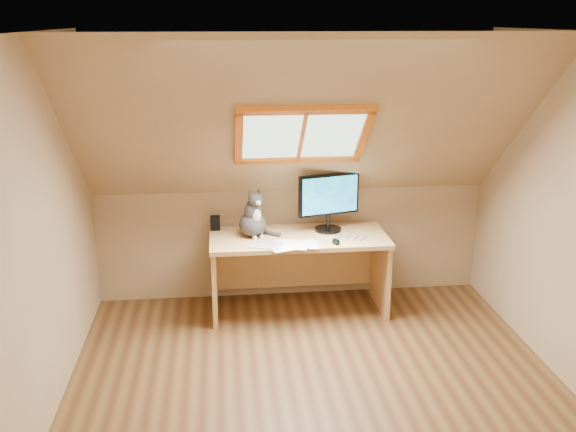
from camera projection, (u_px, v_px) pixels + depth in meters
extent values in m
plane|color=brown|center=(320.00, 397.00, 4.38)|extent=(3.50, 3.50, 0.00)
cube|color=tan|center=(398.00, 381.00, 2.36)|extent=(3.50, 0.02, 2.40)
cube|color=tan|center=(34.00, 241.00, 3.84)|extent=(0.02, 3.50, 2.40)
cube|color=tan|center=(291.00, 243.00, 5.89)|extent=(3.50, 0.02, 1.00)
cube|color=silver|center=(354.00, 36.00, 2.93)|extent=(3.50, 1.95, 0.02)
cube|color=tan|center=(303.00, 126.00, 4.80)|extent=(3.50, 1.56, 1.41)
cube|color=#B2E0CC|center=(302.00, 134.00, 4.89)|extent=(0.90, 0.53, 0.48)
cube|color=orange|center=(302.00, 134.00, 4.89)|extent=(1.02, 0.64, 0.59)
cube|color=tan|center=(299.00, 238.00, 5.49)|extent=(1.52, 0.66, 0.04)
cube|color=tan|center=(215.00, 279.00, 5.52)|extent=(0.04, 0.60, 0.65)
cube|color=tan|center=(380.00, 272.00, 5.67)|extent=(0.04, 0.60, 0.65)
cube|color=tan|center=(294.00, 263.00, 5.88)|extent=(1.42, 0.03, 0.46)
cylinder|color=black|center=(328.00, 229.00, 5.62)|extent=(0.23, 0.23, 0.02)
cylinder|color=black|center=(328.00, 221.00, 5.60)|extent=(0.04, 0.04, 0.13)
cube|color=black|center=(329.00, 194.00, 5.52)|extent=(0.54, 0.18, 0.36)
cube|color=#0034B4|center=(330.00, 195.00, 5.50)|extent=(0.49, 0.14, 0.32)
ellipsoid|color=#403B39|center=(253.00, 224.00, 5.47)|extent=(0.32, 0.35, 0.20)
ellipsoid|color=#403B39|center=(253.00, 212.00, 5.42)|extent=(0.20, 0.20, 0.22)
ellipsoid|color=silver|center=(257.00, 216.00, 5.37)|extent=(0.08, 0.07, 0.13)
ellipsoid|color=#403B39|center=(256.00, 199.00, 5.34)|extent=(0.15, 0.14, 0.11)
sphere|color=silver|center=(258.00, 203.00, 5.30)|extent=(0.04, 0.04, 0.04)
cone|color=#403B39|center=(250.00, 193.00, 5.33)|extent=(0.07, 0.06, 0.07)
cone|color=#403B39|center=(258.00, 192.00, 5.36)|extent=(0.07, 0.07, 0.07)
cube|color=black|center=(215.00, 223.00, 5.63)|extent=(0.09, 0.09, 0.12)
cube|color=#B2B2B7|center=(266.00, 245.00, 5.25)|extent=(0.30, 0.25, 0.01)
ellipsoid|color=black|center=(336.00, 241.00, 5.30)|extent=(0.07, 0.12, 0.04)
cube|color=white|center=(297.00, 246.00, 5.23)|extent=(0.33, 0.27, 0.00)
cube|color=white|center=(297.00, 246.00, 5.23)|extent=(0.32, 0.24, 0.00)
cube|color=white|center=(297.00, 246.00, 5.23)|extent=(0.35, 0.30, 0.00)
cube|color=white|center=(297.00, 246.00, 5.23)|extent=(0.34, 0.28, 0.00)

